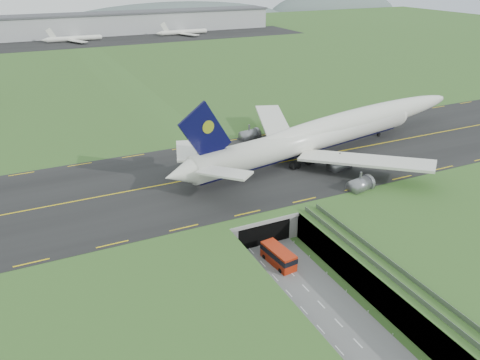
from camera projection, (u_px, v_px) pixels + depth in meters
ground at (283, 266)px, 91.30m from camera, size 900.00×900.00×0.00m
airfield_deck at (284, 253)px, 90.04m from camera, size 800.00×800.00×6.00m
trench_road at (304, 287)px, 85.10m from camera, size 12.00×75.00×0.20m
taxiway at (218, 175)px, 115.82m from camera, size 800.00×44.00×0.18m
tunnel_portal at (246, 213)px, 103.61m from camera, size 17.00×22.30×6.00m
guideway at (400, 283)px, 77.63m from camera, size 3.00×53.00×7.05m
jumbo_jet at (330, 132)px, 127.60m from camera, size 103.28×64.08×21.57m
shuttle_tram at (278, 256)px, 91.02m from camera, size 4.02×8.58×3.36m
cargo_terminal at (72, 25)px, 331.15m from camera, size 320.00×67.00×15.60m
distant_hills at (125, 27)px, 470.82m from camera, size 700.00×91.00×60.00m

